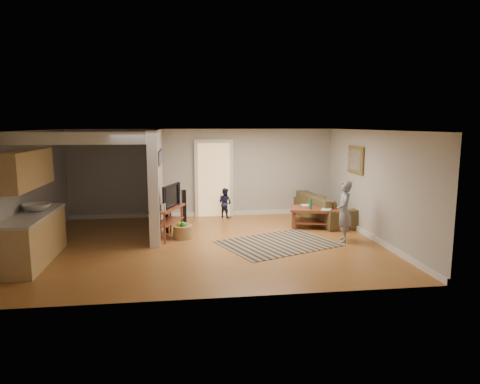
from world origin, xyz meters
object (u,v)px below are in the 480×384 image
(speaker_right, at_px, (184,208))
(toy_basket, at_px, (183,231))
(tv_console, at_px, (168,210))
(speaker_left, at_px, (166,213))
(sofa, at_px, (325,220))
(toddler, at_px, (225,217))
(child, at_px, (343,241))
(coffee_table, at_px, (317,212))

(speaker_right, height_order, toy_basket, speaker_right)
(speaker_right, xyz_separation_m, toy_basket, (-0.03, -1.17, -0.31))
(tv_console, height_order, speaker_left, tv_console)
(sofa, xyz_separation_m, toddler, (-2.71, 0.75, 0.00))
(sofa, distance_m, speaker_right, 3.90)
(tv_console, height_order, child, tv_console)
(child, xyz_separation_m, toddler, (-2.41, 2.88, 0.00))
(toy_basket, bearing_deg, speaker_right, 88.37)
(sofa, relative_size, toddler, 2.95)
(coffee_table, xyz_separation_m, child, (0.18, -1.35, -0.40))
(coffee_table, relative_size, toddler, 1.75)
(speaker_right, relative_size, child, 0.70)
(coffee_table, relative_size, tv_console, 1.19)
(coffee_table, xyz_separation_m, toddler, (-2.23, 1.53, -0.40))
(coffee_table, height_order, speaker_left, speaker_left)
(tv_console, relative_size, speaker_left, 1.25)
(speaker_left, distance_m, toddler, 2.26)
(sofa, bearing_deg, speaker_right, 85.62)
(toy_basket, height_order, child, child)
(tv_console, bearing_deg, coffee_table, 29.56)
(speaker_right, relative_size, toddler, 1.14)
(sofa, bearing_deg, speaker_left, 92.85)
(child, bearing_deg, toddler, -124.27)
(speaker_left, bearing_deg, tv_console, -68.58)
(sofa, distance_m, speaker_left, 4.40)
(tv_console, distance_m, toy_basket, 0.60)
(coffee_table, bearing_deg, tv_console, -172.07)
(speaker_right, bearing_deg, child, -49.26)
(speaker_left, distance_m, toy_basket, 0.79)
(sofa, xyz_separation_m, toy_basket, (-3.90, -1.36, 0.17))
(speaker_left, bearing_deg, coffee_table, 14.93)
(toy_basket, xyz_separation_m, child, (3.60, -0.77, -0.17))
(speaker_left, height_order, child, speaker_left)
(tv_console, xyz_separation_m, child, (3.94, -0.83, -0.66))
(sofa, relative_size, speaker_left, 2.52)
(speaker_right, distance_m, toy_basket, 1.21)
(tv_console, relative_size, speaker_right, 1.29)
(coffee_table, distance_m, toddler, 2.73)
(tv_console, distance_m, toddler, 2.65)
(coffee_table, xyz_separation_m, tv_console, (-3.76, -0.52, 0.26))
(tv_console, xyz_separation_m, toddler, (1.53, 2.05, -0.66))
(coffee_table, height_order, speaker_right, speaker_right)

